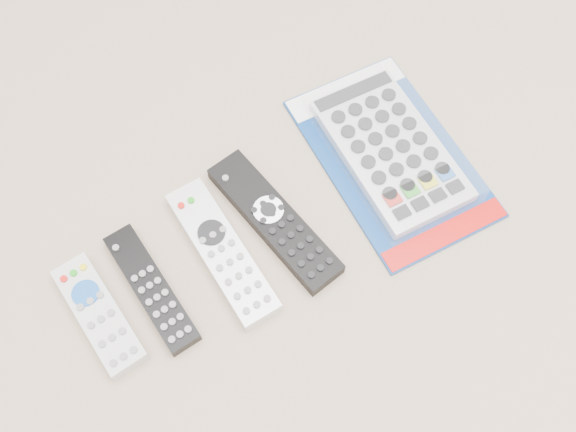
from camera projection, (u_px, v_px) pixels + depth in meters
remote_small_grey at (99, 315)px, 0.78m from camera, size 0.06×0.16×0.02m
remote_slim_black at (152, 289)px, 0.80m from camera, size 0.05×0.18×0.02m
remote_silver_dvd at (222, 252)px, 0.82m from camera, size 0.08×0.22×0.02m
remote_large_black at (275, 220)px, 0.84m from camera, size 0.06×0.22×0.02m
jumbo_remote_packaged at (391, 149)px, 0.88m from camera, size 0.24×0.33×0.04m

